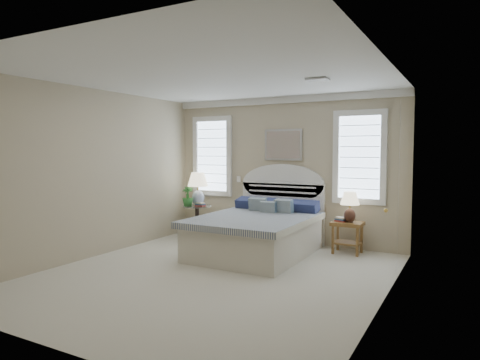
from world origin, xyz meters
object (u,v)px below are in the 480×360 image
Objects in this scene: bed at (259,230)px; lamp_left at (198,185)px; floor_pot at (198,228)px; side_table_left at (197,218)px; nightstand_right at (347,230)px; lamp_right at (350,204)px.

bed is 1.90m from lamp_left.
side_table_left is at bearing 156.88° from floor_pot.
nightstand_right is (2.95, 0.10, -0.00)m from side_table_left.
lamp_left is at bearing -179.11° from nightstand_right.
nightstand_right is (1.30, 0.69, 0.00)m from bed.
nightstand_right is at bearing 1.94° from side_table_left.
bed is at bearing -21.26° from lamp_left.
lamp_right is at bearing 1.68° from floor_pot.
side_table_left is 1.23× the size of lamp_right.
side_table_left is at bearing 160.26° from bed.
lamp_left is (-0.01, 0.05, 0.64)m from side_table_left.
nightstand_right is at bearing 150.02° from lamp_right.
bed is 3.46× the size of lamp_left.
floor_pot is 3.04m from lamp_right.
nightstand_right is 0.46m from lamp_right.
floor_pot is at bearing -23.12° from side_table_left.
floor_pot is (-1.63, 0.58, -0.20)m from bed.
lamp_left is (-1.66, 0.65, 0.64)m from bed.
bed reaches higher than lamp_left.
bed is 1.75m from side_table_left.
bed is 4.44× the size of lamp_right.
bed is at bearing -151.97° from nightstand_right.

